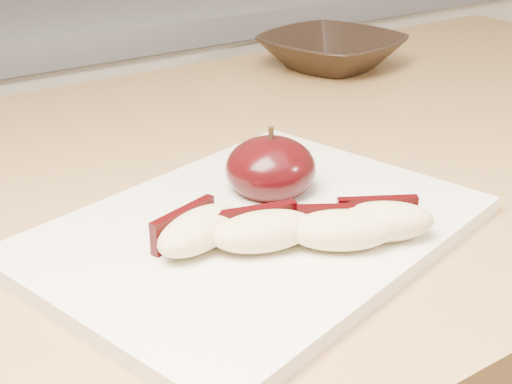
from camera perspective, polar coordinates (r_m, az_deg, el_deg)
cutting_board at (r=0.52m, az=0.00°, el=-3.12°), size 0.36×0.30×0.01m
apple_half at (r=0.56m, az=1.18°, el=1.88°), size 0.08×0.08×0.06m
apple_wedge_a at (r=0.48m, az=-4.67°, el=-2.99°), size 0.08×0.06×0.03m
apple_wedge_b at (r=0.48m, az=0.58°, el=-3.07°), size 0.08×0.05×0.03m
apple_wedge_c at (r=0.48m, az=6.80°, el=-2.96°), size 0.08×0.07×0.03m
apple_wedge_d at (r=0.50m, az=10.01°, el=-2.25°), size 0.08×0.07×0.03m
bowl at (r=0.96m, az=6.03°, el=11.13°), size 0.21×0.21×0.04m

